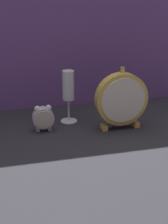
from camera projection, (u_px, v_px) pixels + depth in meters
The scene contains 5 objects.
ground_plane at pixel (90, 135), 1.08m from camera, with size 4.00×4.00×0.00m, color #232328.
fabric_backdrop_drape at pixel (69, 13), 1.24m from camera, with size 1.42×0.01×0.78m, color #6B478E.
alarm_clock_twin_bell at pixel (43, 117), 1.09m from camera, with size 0.08×0.03×0.10m.
mantel_clock_silver at pixel (121, 99), 1.10m from camera, with size 0.19×0.04×0.23m.
champagne_flute at pixel (68, 90), 1.15m from camera, with size 0.06×0.06×0.20m.
Camera 1 is at (-0.26, -0.95, 0.46)m, focal length 50.00 mm.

